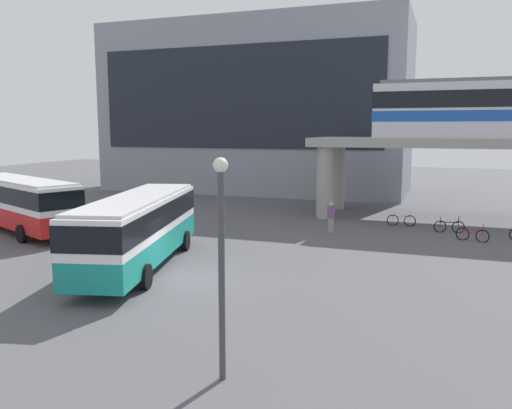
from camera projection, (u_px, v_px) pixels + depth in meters
name	position (u px, v px, depth m)	size (l,w,h in m)	color
ground_plane	(263.00, 234.00, 30.79)	(120.00, 120.00, 0.00)	#515156
station_building	(257.00, 109.00, 52.43)	(29.51, 11.96, 16.28)	gray
bus_main	(139.00, 224.00, 23.12)	(5.17, 11.33, 3.22)	teal
bus_secondary	(20.00, 199.00, 31.22)	(11.12, 6.80, 3.22)	red
bicycle_silver	(401.00, 220.00, 33.37)	(1.79, 0.26, 1.04)	black
bicycle_black	(449.00, 227.00, 31.25)	(1.77, 0.41, 1.04)	black
bicycle_red	(472.00, 235.00, 28.84)	(1.74, 0.56, 1.04)	black
pedestrian_waiting_near_stop	(331.00, 218.00, 31.13)	(0.43, 0.32, 1.84)	gray
lamp_post	(221.00, 249.00, 12.51)	(0.36, 0.36, 5.49)	#3F3F44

